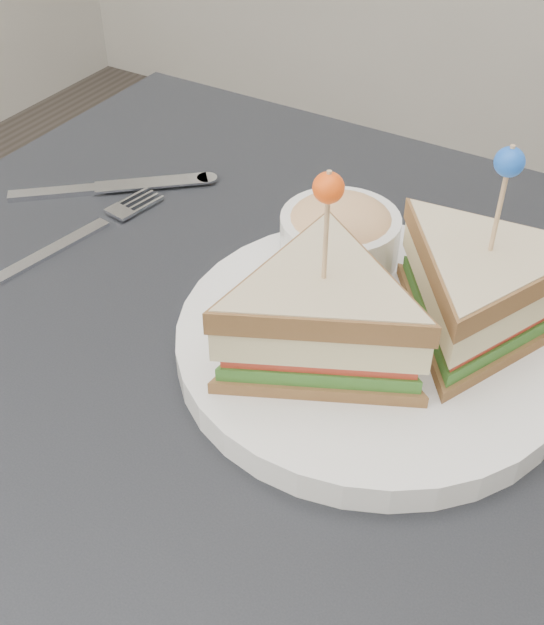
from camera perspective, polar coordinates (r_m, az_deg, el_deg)
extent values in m
cube|color=black|center=(0.60, -1.32, -5.00)|extent=(0.80, 0.80, 0.03)
cylinder|color=black|center=(1.21, -6.30, -1.57)|extent=(0.04, 0.04, 0.72)
cylinder|color=white|center=(0.60, 7.30, -2.29)|extent=(0.32, 0.32, 0.02)
cylinder|color=white|center=(0.59, 7.39, -1.47)|extent=(0.32, 0.32, 0.01)
cylinder|color=#D9AE7D|center=(0.50, 3.95, 5.57)|extent=(0.00, 0.00, 0.09)
sphere|color=#FF5010|center=(0.48, 4.14, 9.05)|extent=(0.02, 0.02, 0.02)
cylinder|color=#D9AE7D|center=(0.54, 16.21, 7.24)|extent=(0.00, 0.00, 0.09)
sphere|color=blue|center=(0.53, 16.91, 10.45)|extent=(0.02, 0.02, 0.02)
cylinder|color=white|center=(0.65, 4.93, 5.31)|extent=(0.11, 0.11, 0.04)
ellipsoid|color=#E0B772|center=(0.64, 5.01, 6.44)|extent=(0.09, 0.09, 0.04)
cube|color=silver|center=(0.73, -15.65, 4.42)|extent=(0.03, 0.12, 0.00)
cube|color=silver|center=(0.76, -11.02, 7.19)|extent=(0.03, 0.02, 0.00)
cube|color=silver|center=(0.81, -15.41, 8.42)|extent=(0.08, 0.07, 0.01)
cube|color=silver|center=(0.80, -8.77, 9.31)|extent=(0.10, 0.09, 0.00)
cylinder|color=silver|center=(0.81, -4.75, 9.73)|extent=(0.03, 0.03, 0.00)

